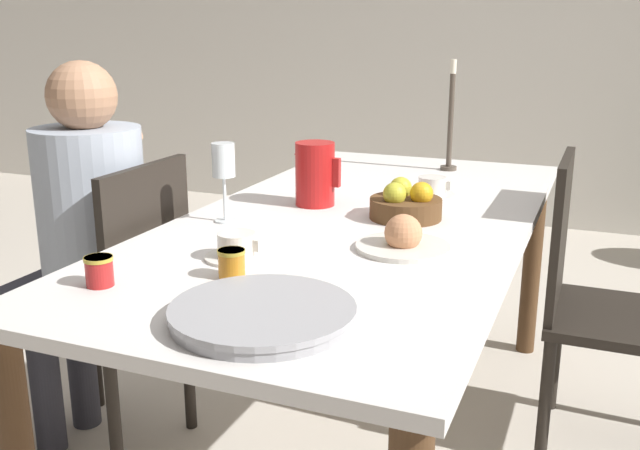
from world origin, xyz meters
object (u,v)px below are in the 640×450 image
Objects in this scene: serving_tray at (263,314)px; teacup_near_person at (237,248)px; teacup_across at (432,188)px; jam_jar_red at (99,270)px; chair_opposite at (598,300)px; jam_jar_amber at (232,262)px; candlestick_tall at (450,126)px; red_pitcher at (315,173)px; bread_plate at (403,239)px; wine_glass_water at (223,164)px; fruit_bowl at (406,204)px; chair_person_side at (117,305)px; person_seated at (85,231)px.

teacup_near_person is at bearing 125.73° from serving_tray.
jam_jar_red reaches higher than teacup_across.
jam_jar_amber is (-0.73, -0.88, 0.30)m from chair_opposite.
candlestick_tall reaches higher than serving_tray.
red_pitcher reaches higher than chair_opposite.
bread_plate is (0.07, -0.57, -0.00)m from teacup_across.
wine_glass_water is 0.63× the size of serving_tray.
teacup_near_person is 0.13m from jam_jar_amber.
teacup_across is 2.38× the size of jam_jar_amber.
jam_jar_red is at bearing -147.81° from jam_jar_amber.
bread_plate is at bearing -41.94° from red_pitcher.
bread_plate is (0.52, -0.06, -0.14)m from wine_glass_water.
jam_jar_amber is (-0.16, 0.18, 0.02)m from serving_tray.
red_pitcher reaches higher than fruit_bowl.
chair_person_side is 4.75× the size of red_pitcher.
teacup_across reaches higher than serving_tray.
serving_tray is at bearing -124.12° from chair_person_side.
fruit_bowl is at bearing -69.04° from chair_person_side.
fruit_bowl is at bearing 61.67° from teacup_near_person.
jam_jar_red is (-0.15, -0.80, -0.06)m from red_pitcher.
serving_tray is 5.47× the size of jam_jar_red.
red_pitcher is at bearing 59.91° from wine_glass_water.
wine_glass_water is at bearing -153.95° from fruit_bowl.
chair_person_side is 14.36× the size of jam_jar_amber.
teacup_near_person is at bearing -86.95° from red_pitcher.
jam_jar_amber is (0.08, -0.66, -0.06)m from red_pitcher.
jam_jar_red is (-0.39, 0.04, 0.02)m from serving_tray.
red_pitcher is at bearing 97.09° from jam_jar_amber.
teacup_across is 0.30m from fruit_bowl.
jam_jar_amber is 0.16× the size of candlestick_tall.
bread_plate is at bearing -75.50° from fruit_bowl.
serving_tray is (0.40, -0.57, -0.15)m from wine_glass_water.
fruit_bowl is at bearing 70.93° from jam_jar_amber.
bread_plate is (0.85, 0.02, 0.29)m from chair_person_side.
bread_plate is at bearing -83.77° from candlestick_tall.
jam_jar_amber is at bearing -109.07° from fruit_bowl.
teacup_across is 1.14m from jam_jar_red.
teacup_across is 0.93m from jam_jar_amber.
jam_jar_red is 0.87m from fruit_bowl.
red_pitcher is 0.82m from jam_jar_red.
fruit_bowl is at bearing -87.02° from candlestick_tall.
teacup_across is at bearing -55.58° from person_seated.
bread_plate is at bearing 49.44° from jam_jar_amber.
fruit_bowl is at bearing 26.05° from wine_glass_water.
fruit_bowl is at bearing 104.50° from bread_plate.
teacup_near_person is 2.38× the size of jam_jar_red.
red_pitcher is (0.57, 0.35, 0.15)m from person_seated.
teacup_near_person is at bearing -110.54° from chair_person_side.
teacup_across is 0.37× the size of candlestick_tall.
jam_jar_amber is at bearing -58.80° from wine_glass_water.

